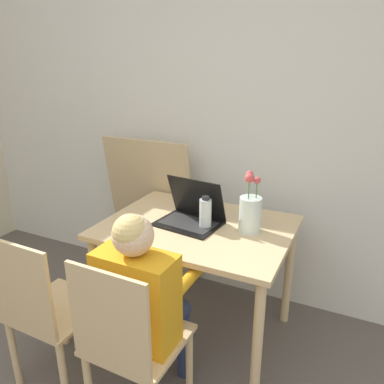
# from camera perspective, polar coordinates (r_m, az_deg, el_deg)

# --- Properties ---
(wall_back) EXTENTS (6.40, 0.05, 2.50)m
(wall_back) POSITION_cam_1_polar(r_m,az_deg,el_deg) (2.54, 4.92, 11.12)
(wall_back) COLOR silver
(wall_back) RESTS_ON ground_plane
(dining_table) EXTENTS (1.05, 0.79, 0.73)m
(dining_table) POSITION_cam_1_polar(r_m,az_deg,el_deg) (2.17, 0.79, -7.33)
(dining_table) COLOR #D6B784
(dining_table) RESTS_ON ground_plane
(chair_occupied) EXTENTS (0.41, 0.41, 0.87)m
(chair_occupied) POSITION_cam_1_polar(r_m,az_deg,el_deg) (1.78, -9.49, -21.82)
(chair_occupied) COLOR #D6B784
(chair_occupied) RESTS_ON ground_plane
(chair_spare) EXTENTS (0.41, 0.41, 0.87)m
(chair_spare) POSITION_cam_1_polar(r_m,az_deg,el_deg) (2.06, -21.20, -16.56)
(chair_spare) COLOR #D6B784
(chair_spare) RESTS_ON ground_plane
(person_seated) EXTENTS (0.37, 0.43, 1.04)m
(person_seated) POSITION_cam_1_polar(r_m,az_deg,el_deg) (1.74, -7.58, -14.90)
(person_seated) COLOR orange
(person_seated) RESTS_ON ground_plane
(laptop) EXTENTS (0.38, 0.30, 0.26)m
(laptop) POSITION_cam_1_polar(r_m,az_deg,el_deg) (2.13, -0.05, -3.21)
(laptop) COLOR black
(laptop) RESTS_ON dining_table
(flower_vase) EXTENTS (0.12, 0.12, 0.34)m
(flower_vase) POSITION_cam_1_polar(r_m,az_deg,el_deg) (2.03, 8.84, -2.96)
(flower_vase) COLOR silver
(flower_vase) RESTS_ON dining_table
(water_bottle) EXTENTS (0.07, 0.07, 0.19)m
(water_bottle) POSITION_cam_1_polar(r_m,az_deg,el_deg) (2.05, 2.06, -3.27)
(water_bottle) COLOR silver
(water_bottle) RESTS_ON dining_table
(cardboard_panel) EXTENTS (0.69, 0.17, 1.10)m
(cardboard_panel) POSITION_cam_1_polar(r_m,az_deg,el_deg) (2.83, -6.21, -2.81)
(cardboard_panel) COLOR tan
(cardboard_panel) RESTS_ON ground_plane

